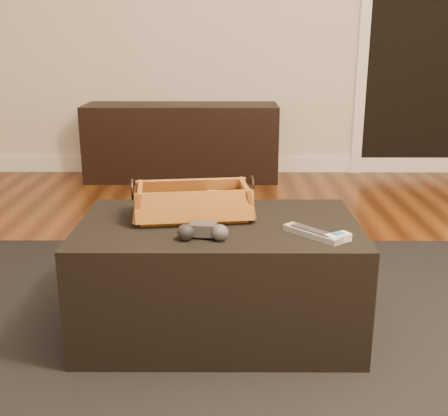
{
  "coord_description": "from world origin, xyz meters",
  "views": [
    {
      "loc": [
        -0.21,
        -1.81,
        1.07
      ],
      "look_at": [
        -0.22,
        0.08,
        0.49
      ],
      "focal_mm": 45.0,
      "sensor_mm": 36.0,
      "label": 1
    }
  ],
  "objects_px": {
    "ottoman": "(219,276)",
    "game_controller": "(203,231)",
    "tv_remote": "(188,212)",
    "media_cabinet": "(182,142)",
    "silver_remote": "(312,233)",
    "cream_gadget": "(338,238)",
    "wicker_basket": "(193,204)"
  },
  "relations": [
    {
      "from": "ottoman",
      "to": "game_controller",
      "type": "height_order",
      "value": "game_controller"
    },
    {
      "from": "game_controller",
      "to": "cream_gadget",
      "type": "bearing_deg",
      "value": -2.97
    },
    {
      "from": "wicker_basket",
      "to": "game_controller",
      "type": "height_order",
      "value": "wicker_basket"
    },
    {
      "from": "wicker_basket",
      "to": "silver_remote",
      "type": "relative_size",
      "value": 2.37
    },
    {
      "from": "tv_remote",
      "to": "wicker_basket",
      "type": "height_order",
      "value": "wicker_basket"
    },
    {
      "from": "tv_remote",
      "to": "silver_remote",
      "type": "distance_m",
      "value": 0.47
    },
    {
      "from": "media_cabinet",
      "to": "ottoman",
      "type": "relative_size",
      "value": 1.47
    },
    {
      "from": "ottoman",
      "to": "game_controller",
      "type": "bearing_deg",
      "value": -105.48
    },
    {
      "from": "tv_remote",
      "to": "silver_remote",
      "type": "height_order",
      "value": "tv_remote"
    },
    {
      "from": "ottoman",
      "to": "tv_remote",
      "type": "bearing_deg",
      "value": 161.64
    },
    {
      "from": "silver_remote",
      "to": "tv_remote",
      "type": "bearing_deg",
      "value": 156.55
    },
    {
      "from": "silver_remote",
      "to": "cream_gadget",
      "type": "bearing_deg",
      "value": -32.23
    },
    {
      "from": "media_cabinet",
      "to": "silver_remote",
      "type": "bearing_deg",
      "value": -76.14
    },
    {
      "from": "game_controller",
      "to": "cream_gadget",
      "type": "distance_m",
      "value": 0.44
    },
    {
      "from": "silver_remote",
      "to": "cream_gadget",
      "type": "relative_size",
      "value": 2.1
    },
    {
      "from": "wicker_basket",
      "to": "game_controller",
      "type": "xyz_separation_m",
      "value": [
        0.05,
        -0.23,
        -0.02
      ]
    },
    {
      "from": "media_cabinet",
      "to": "game_controller",
      "type": "height_order",
      "value": "media_cabinet"
    },
    {
      "from": "game_controller",
      "to": "cream_gadget",
      "type": "height_order",
      "value": "game_controller"
    },
    {
      "from": "tv_remote",
      "to": "game_controller",
      "type": "height_order",
      "value": "game_controller"
    },
    {
      "from": "game_controller",
      "to": "silver_remote",
      "type": "relative_size",
      "value": 0.88
    },
    {
      "from": "ottoman",
      "to": "wicker_basket",
      "type": "height_order",
      "value": "wicker_basket"
    },
    {
      "from": "wicker_basket",
      "to": "tv_remote",
      "type": "bearing_deg",
      "value": -135.87
    },
    {
      "from": "ottoman",
      "to": "silver_remote",
      "type": "relative_size",
      "value": 5.16
    },
    {
      "from": "wicker_basket",
      "to": "media_cabinet",
      "type": "bearing_deg",
      "value": 95.45
    },
    {
      "from": "silver_remote",
      "to": "wicker_basket",
      "type": "bearing_deg",
      "value": 153.38
    },
    {
      "from": "media_cabinet",
      "to": "wicker_basket",
      "type": "distance_m",
      "value": 2.38
    },
    {
      "from": "tv_remote",
      "to": "game_controller",
      "type": "relative_size",
      "value": 1.35
    },
    {
      "from": "tv_remote",
      "to": "silver_remote",
      "type": "relative_size",
      "value": 1.18
    },
    {
      "from": "game_controller",
      "to": "cream_gadget",
      "type": "relative_size",
      "value": 1.84
    },
    {
      "from": "media_cabinet",
      "to": "tv_remote",
      "type": "relative_size",
      "value": 6.43
    },
    {
      "from": "media_cabinet",
      "to": "tv_remote",
      "type": "distance_m",
      "value": 2.39
    },
    {
      "from": "ottoman",
      "to": "media_cabinet",
      "type": "bearing_deg",
      "value": 97.51
    }
  ]
}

